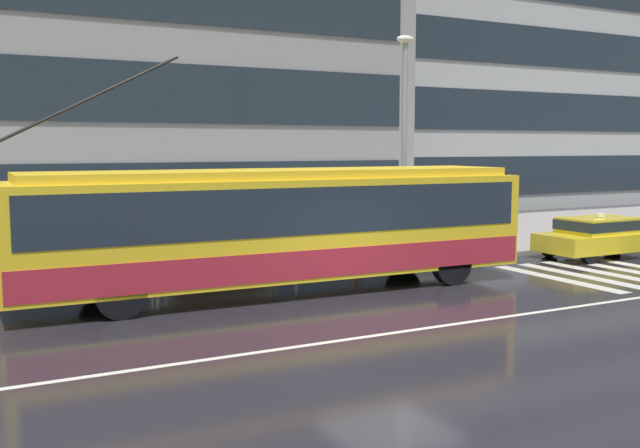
% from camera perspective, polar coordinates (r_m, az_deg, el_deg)
% --- Properties ---
extents(ground_plane, '(160.00, 160.00, 0.00)m').
position_cam_1_polar(ground_plane, '(15.13, 5.60, -7.21)').
color(ground_plane, '#242128').
extents(sidewalk_slab, '(80.00, 10.00, 0.14)m').
position_cam_1_polar(sidewalk_slab, '(23.90, -7.63, -2.12)').
color(sidewalk_slab, gray).
rests_on(sidewalk_slab, ground_plane).
extents(crosswalk_stripe_edge_near, '(0.44, 4.40, 0.01)m').
position_cam_1_polar(crosswalk_stripe_edge_near, '(20.17, 18.17, -4.10)').
color(crosswalk_stripe_edge_near, beige).
rests_on(crosswalk_stripe_edge_near, ground_plane).
extents(crosswalk_stripe_inner_a, '(0.44, 4.40, 0.01)m').
position_cam_1_polar(crosswalk_stripe_inner_a, '(20.82, 19.90, -3.85)').
color(crosswalk_stripe_inner_a, beige).
rests_on(crosswalk_stripe_inner_a, ground_plane).
extents(crosswalk_stripe_center, '(0.44, 4.40, 0.01)m').
position_cam_1_polar(crosswalk_stripe_center, '(21.49, 21.52, -3.61)').
color(crosswalk_stripe_center, beige).
rests_on(crosswalk_stripe_center, ground_plane).
extents(crosswalk_stripe_inner_b, '(0.44, 4.40, 0.01)m').
position_cam_1_polar(crosswalk_stripe_inner_b, '(22.17, 23.04, -3.38)').
color(crosswalk_stripe_inner_b, beige).
rests_on(crosswalk_stripe_inner_b, ground_plane).
extents(lane_centre_line, '(72.00, 0.14, 0.01)m').
position_cam_1_polar(lane_centre_line, '(14.18, 8.29, -8.15)').
color(lane_centre_line, silver).
rests_on(lane_centre_line, ground_plane).
extents(trolleybus, '(13.65, 2.86, 5.42)m').
position_cam_1_polar(trolleybus, '(17.28, -3.16, -0.06)').
color(trolleybus, yellow).
rests_on(trolleybus, ground_plane).
extents(taxi_ahead_of_bus, '(4.37, 1.83, 1.39)m').
position_cam_1_polar(taxi_ahead_of_bus, '(24.44, 21.31, -0.81)').
color(taxi_ahead_of_bus, yellow).
rests_on(taxi_ahead_of_bus, ground_plane).
extents(bus_shelter, '(3.98, 1.71, 2.61)m').
position_cam_1_polar(bus_shelter, '(20.04, -7.84, 2.11)').
color(bus_shelter, gray).
rests_on(bus_shelter, sidewalk_slab).
extents(pedestrian_at_shelter, '(0.48, 0.48, 1.60)m').
position_cam_1_polar(pedestrian_at_shelter, '(20.36, -14.94, -0.83)').
color(pedestrian_at_shelter, '#28292D').
rests_on(pedestrian_at_shelter, sidewalk_slab).
extents(pedestrian_approaching_curb, '(1.10, 1.10, 2.03)m').
position_cam_1_polar(pedestrian_approaching_curb, '(20.70, 3.15, 1.29)').
color(pedestrian_approaching_curb, '#564147').
rests_on(pedestrian_approaching_curb, sidewalk_slab).
extents(street_lamp, '(0.60, 0.32, 6.63)m').
position_cam_1_polar(street_lamp, '(22.01, 6.68, 7.61)').
color(street_lamp, gray).
rests_on(street_lamp, sidewalk_slab).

